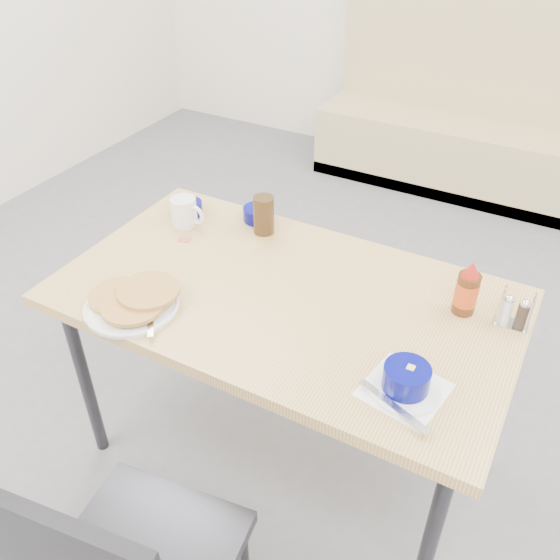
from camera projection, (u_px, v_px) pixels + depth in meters
The scene contains 12 objects.
ground at pixel (250, 500), 2.10m from camera, with size 6.00×6.00×0.00m, color slate.
booth_bench at pixel (469, 133), 3.85m from camera, with size 1.90×0.56×1.22m.
dining_table at pixel (284, 309), 1.86m from camera, with size 1.40×0.80×0.76m.
pancake_plate at pixel (133, 302), 1.75m from camera, with size 0.29×0.28×0.05m.
coffee_mug at pixel (185, 212), 2.11m from camera, with size 0.13×0.09×0.10m.
grits_setting at pixel (406, 382), 1.47m from camera, with size 0.22×0.24×0.08m.
creamer_bowl at pixel (188, 208), 2.19m from camera, with size 0.11×0.11×0.05m.
butter_bowl at pixel (258, 214), 2.16m from camera, with size 0.11×0.11×0.05m.
amber_tumbler at pixel (264, 215), 2.06m from camera, with size 0.07×0.07×0.14m, color #382512.
condiment_caddy at pixel (514, 314), 1.68m from camera, with size 0.10×0.06×0.11m.
syrup_bottle at pixel (467, 291), 1.70m from camera, with size 0.07×0.07×0.17m.
sugar_wrapper at pixel (184, 240), 2.06m from camera, with size 0.04×0.03×0.00m, color #D74B47.
Camera 1 is at (0.68, -1.02, 1.88)m, focal length 38.00 mm.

